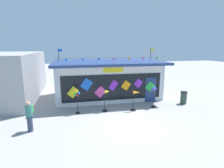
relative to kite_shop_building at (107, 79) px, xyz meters
name	(u,v)px	position (x,y,z in m)	size (l,w,h in m)	color
ground_plane	(131,124)	(0.17, -6.20, -1.66)	(80.00, 80.00, 0.00)	#9E9B99
kite_shop_building	(107,79)	(0.00, 0.00, 0.00)	(9.15, 5.69, 4.30)	silver
wind_spinner_far_left	(77,97)	(-2.83, -3.73, -0.46)	(0.45, 0.29, 1.63)	black
wind_spinner_left	(106,97)	(-0.82, -3.69, -0.66)	(0.59, 0.37, 1.52)	black
wind_spinner_center_left	(135,98)	(1.20, -4.04, -0.74)	(0.70, 0.40, 1.43)	black
wind_spinner_center_right	(154,91)	(2.77, -3.70, -0.43)	(0.31, 0.31, 1.59)	black
person_near_camera	(29,116)	(-5.41, -5.79, -0.77)	(0.35, 0.47, 1.68)	#333D56
trash_bin	(184,98)	(5.49, -3.44, -1.15)	(0.52, 0.52, 1.00)	#2D4238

